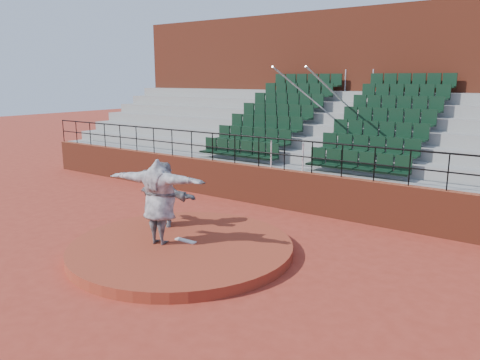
# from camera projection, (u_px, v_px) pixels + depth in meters

# --- Properties ---
(ground) EXTENTS (90.00, 90.00, 0.00)m
(ground) POSITION_uv_depth(u_px,v_px,m) (182.00, 252.00, 11.62)
(ground) COLOR #9D3423
(ground) RESTS_ON ground
(pitchers_mound) EXTENTS (5.50, 5.50, 0.25)m
(pitchers_mound) POSITION_uv_depth(u_px,v_px,m) (182.00, 248.00, 11.59)
(pitchers_mound) COLOR #943621
(pitchers_mound) RESTS_ON ground
(pitching_rubber) EXTENTS (0.60, 0.15, 0.03)m
(pitching_rubber) POSITION_uv_depth(u_px,v_px,m) (186.00, 241.00, 11.68)
(pitching_rubber) COLOR white
(pitching_rubber) RESTS_ON pitchers_mound
(boundary_wall) EXTENTS (24.00, 0.30, 1.30)m
(boundary_wall) POSITION_uv_depth(u_px,v_px,m) (284.00, 189.00, 15.46)
(boundary_wall) COLOR maroon
(boundary_wall) RESTS_ON ground
(wall_railing) EXTENTS (24.04, 0.05, 1.03)m
(wall_railing) POSITION_uv_depth(u_px,v_px,m) (285.00, 148.00, 15.17)
(wall_railing) COLOR black
(wall_railing) RESTS_ON boundary_wall
(seating_deck) EXTENTS (24.00, 5.97, 4.63)m
(seating_deck) POSITION_uv_depth(u_px,v_px,m) (331.00, 151.00, 18.20)
(seating_deck) COLOR gray
(seating_deck) RESTS_ON ground
(press_box_facade) EXTENTS (24.00, 3.00, 7.10)m
(press_box_facade) POSITION_uv_depth(u_px,v_px,m) (371.00, 94.00, 20.89)
(press_box_facade) COLOR maroon
(press_box_facade) RESTS_ON ground
(pitcher) EXTENTS (2.69, 1.31, 2.11)m
(pitcher) POSITION_uv_depth(u_px,v_px,m) (159.00, 202.00, 11.36)
(pitcher) COLOR black
(pitcher) RESTS_ON pitchers_mound
(fielder) EXTENTS (1.92, 0.71, 2.04)m
(fielder) POSITION_uv_depth(u_px,v_px,m) (163.00, 198.00, 12.82)
(fielder) COLOR black
(fielder) RESTS_ON ground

